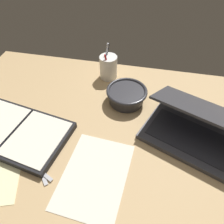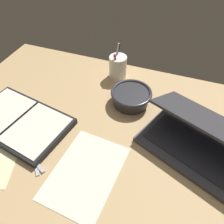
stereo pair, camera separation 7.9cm
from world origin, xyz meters
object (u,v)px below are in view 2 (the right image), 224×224
(bowl, at_px, (131,97))
(scissors, at_px, (31,153))
(planner, at_px, (19,122))
(laptop, at_px, (198,140))
(pen_cup, at_px, (118,67))

(bowl, bearing_deg, scissors, -124.66)
(planner, xyz_separation_m, scissors, (0.12, -0.10, -0.01))
(planner, relative_size, scissors, 3.39)
(laptop, height_order, scissors, laptop)
(scissors, bearing_deg, laptop, 59.25)
(bowl, distance_m, planner, 0.45)
(pen_cup, height_order, planner, pen_cup)
(laptop, bearing_deg, scissors, -135.18)
(laptop, relative_size, scissors, 3.52)
(pen_cup, xyz_separation_m, scissors, (-0.14, -0.51, -0.05))
(laptop, distance_m, pen_cup, 0.49)
(laptop, bearing_deg, planner, -147.37)
(laptop, relative_size, planner, 1.04)
(planner, bearing_deg, pen_cup, 68.17)
(bowl, relative_size, pen_cup, 1.05)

